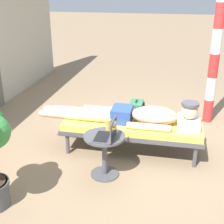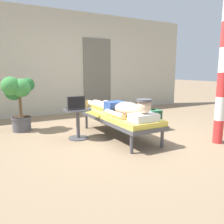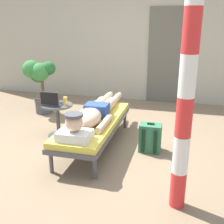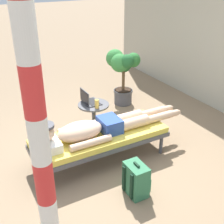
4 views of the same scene
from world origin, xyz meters
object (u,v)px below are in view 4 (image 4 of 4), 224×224
side_table (94,114)px  backpack (136,180)px  drink_glass (97,104)px  potted_plant (122,69)px  laptop (89,100)px  person_reclining (96,128)px  lounge_chair (100,138)px  porch_post (39,140)px

side_table → backpack: (1.48, -0.17, -0.16)m
drink_glass → potted_plant: potted_plant is taller
side_table → laptop: (-0.06, -0.05, 0.23)m
person_reclining → potted_plant: (-1.49, 1.27, 0.18)m
side_table → potted_plant: (-0.81, 0.99, 0.35)m
person_reclining → side_table: bearing=157.4°
lounge_chair → person_reclining: (-0.00, -0.05, 0.17)m
lounge_chair → backpack: (0.81, 0.06, -0.15)m
side_table → drink_glass: drink_glass is taller
person_reclining → drink_glass: 0.60m
potted_plant → porch_post: 3.60m
lounge_chair → potted_plant: potted_plant is taller
person_reclining → backpack: (0.81, 0.12, -0.32)m
side_table → lounge_chair: bearing=-18.6°
laptop → potted_plant: (-0.75, 1.04, 0.12)m
laptop → person_reclining: bearing=-17.4°
backpack → laptop: bearing=175.7°
laptop → backpack: laptop is taller
lounge_chair → drink_glass: drink_glass is taller
drink_glass → porch_post: 2.29m
laptop → backpack: size_ratio=0.73×
laptop → potted_plant: 1.28m
potted_plant → side_table: bearing=-50.6°
drink_glass → side_table: bearing=174.7°
person_reclining → lounge_chair: bearing=90.0°
person_reclining → backpack: size_ratio=5.12×
lounge_chair → side_table: size_ratio=3.55×
lounge_chair → backpack: 0.82m
porch_post → backpack: bearing=110.1°
side_table → drink_glass: bearing=-5.3°
drink_glass → backpack: size_ratio=0.32×
side_table → backpack: side_table is taller
lounge_chair → porch_post: size_ratio=0.71×
side_table → drink_glass: size_ratio=3.84×
person_reclining → porch_post: 1.78m
backpack → potted_plant: (-2.29, 1.15, 0.51)m
backpack → potted_plant: potted_plant is taller
lounge_chair → potted_plant: (-1.49, 1.21, 0.36)m
drink_glass → potted_plant: size_ratio=0.13×
laptop → drink_glass: laptop is taller
lounge_chair → person_reclining: person_reclining is taller
drink_glass → lounge_chair: bearing=-22.1°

